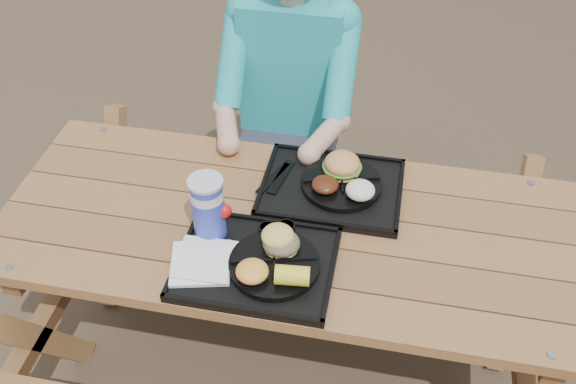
# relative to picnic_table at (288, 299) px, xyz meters

# --- Properties ---
(ground) EXTENTS (60.00, 60.00, 0.00)m
(ground) POSITION_rel_picnic_table_xyz_m (0.00, 0.00, -0.38)
(ground) COLOR #999999
(ground) RESTS_ON ground
(picnic_table) EXTENTS (1.80, 1.49, 0.75)m
(picnic_table) POSITION_rel_picnic_table_xyz_m (0.00, 0.00, 0.00)
(picnic_table) COLOR #999999
(picnic_table) RESTS_ON ground
(tray_near) EXTENTS (0.45, 0.35, 0.02)m
(tray_near) POSITION_rel_picnic_table_xyz_m (-0.06, -0.19, 0.39)
(tray_near) COLOR black
(tray_near) RESTS_ON picnic_table
(tray_far) EXTENTS (0.45, 0.35, 0.02)m
(tray_far) POSITION_rel_picnic_table_xyz_m (0.11, 0.17, 0.39)
(tray_far) COLOR black
(tray_far) RESTS_ON picnic_table
(plate_near) EXTENTS (0.26, 0.26, 0.02)m
(plate_near) POSITION_rel_picnic_table_xyz_m (-0.00, -0.20, 0.41)
(plate_near) COLOR black
(plate_near) RESTS_ON tray_near
(plate_far) EXTENTS (0.26, 0.26, 0.02)m
(plate_far) POSITION_rel_picnic_table_xyz_m (0.14, 0.18, 0.41)
(plate_far) COLOR black
(plate_far) RESTS_ON tray_far
(napkin_stack) EXTENTS (0.20, 0.20, 0.02)m
(napkin_stack) POSITION_rel_picnic_table_xyz_m (-0.21, -0.23, 0.40)
(napkin_stack) COLOR white
(napkin_stack) RESTS_ON tray_near
(soda_cup) EXTENTS (0.10, 0.10, 0.20)m
(soda_cup) POSITION_rel_picnic_table_xyz_m (-0.22, -0.10, 0.49)
(soda_cup) COLOR #172CB2
(soda_cup) RESTS_ON tray_near
(condiment_bbq) EXTENTS (0.05, 0.05, 0.03)m
(condiment_bbq) POSITION_rel_picnic_table_xyz_m (-0.05, -0.08, 0.41)
(condiment_bbq) COLOR #320605
(condiment_bbq) RESTS_ON tray_near
(condiment_mustard) EXTENTS (0.05, 0.05, 0.03)m
(condiment_mustard) POSITION_rel_picnic_table_xyz_m (0.01, -0.06, 0.41)
(condiment_mustard) COLOR orange
(condiment_mustard) RESTS_ON tray_near
(sandwich) EXTENTS (0.10, 0.10, 0.10)m
(sandwich) POSITION_rel_picnic_table_xyz_m (0.01, -0.14, 0.47)
(sandwich) COLOR #F0CA54
(sandwich) RESTS_ON plate_near
(mac_cheese) EXTENTS (0.09, 0.09, 0.05)m
(mac_cheese) POSITION_rel_picnic_table_xyz_m (-0.05, -0.26, 0.44)
(mac_cheese) COLOR #FFAF43
(mac_cheese) RESTS_ON plate_near
(corn_cob) EXTENTS (0.10, 0.10, 0.06)m
(corn_cob) POSITION_rel_picnic_table_xyz_m (0.06, -0.26, 0.44)
(corn_cob) COLOR yellow
(corn_cob) RESTS_ON plate_near
(cutlery_far) EXTENTS (0.06, 0.18, 0.01)m
(cutlery_far) POSITION_rel_picnic_table_xyz_m (-0.06, 0.18, 0.40)
(cutlery_far) COLOR black
(cutlery_far) RESTS_ON tray_far
(burger) EXTENTS (0.12, 0.12, 0.11)m
(burger) POSITION_rel_picnic_table_xyz_m (0.13, 0.23, 0.47)
(burger) COLOR #DA8F4C
(burger) RESTS_ON plate_far
(baked_beans) EXTENTS (0.09, 0.09, 0.04)m
(baked_beans) POSITION_rel_picnic_table_xyz_m (0.09, 0.13, 0.43)
(baked_beans) COLOR #4F210F
(baked_beans) RESTS_ON plate_far
(potato_salad) EXTENTS (0.09, 0.09, 0.05)m
(potato_salad) POSITION_rel_picnic_table_xyz_m (0.20, 0.12, 0.44)
(potato_salad) COLOR white
(potato_salad) RESTS_ON plate_far
(diner) EXTENTS (0.48, 0.84, 1.28)m
(diner) POSITION_rel_picnic_table_xyz_m (-0.13, 0.71, 0.27)
(diner) COLOR #1AAEBC
(diner) RESTS_ON ground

